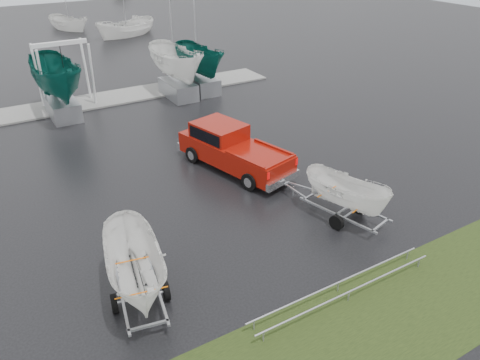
{
  "coord_description": "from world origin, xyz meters",
  "views": [
    {
      "loc": [
        -4.6,
        -17.53,
        10.45
      ],
      "look_at": [
        3.98,
        -3.11,
        1.2
      ],
      "focal_mm": 35.0,
      "sensor_mm": 36.0,
      "label": 1
    }
  ],
  "objects_px": {
    "pickup_truck": "(230,147)",
    "trailer_hitched": "(350,167)",
    "trailer_parked": "(131,229)",
    "boat_hoist": "(63,65)"
  },
  "relations": [
    {
      "from": "pickup_truck",
      "to": "trailer_parked",
      "type": "bearing_deg",
      "value": -151.06
    },
    {
      "from": "pickup_truck",
      "to": "boat_hoist",
      "type": "bearing_deg",
      "value": 95.8
    },
    {
      "from": "pickup_truck",
      "to": "trailer_hitched",
      "type": "bearing_deg",
      "value": -90.0
    },
    {
      "from": "trailer_hitched",
      "to": "trailer_parked",
      "type": "bearing_deg",
      "value": 167.38
    },
    {
      "from": "pickup_truck",
      "to": "trailer_hitched",
      "type": "relative_size",
      "value": 1.5
    },
    {
      "from": "pickup_truck",
      "to": "trailer_hitched",
      "type": "xyz_separation_m",
      "value": [
        1.61,
        -6.36,
        1.28
      ]
    },
    {
      "from": "trailer_hitched",
      "to": "boat_hoist",
      "type": "xyz_separation_m",
      "value": [
        -6.29,
        19.15,
        0.33
      ]
    },
    {
      "from": "trailer_parked",
      "to": "pickup_truck",
      "type": "bearing_deg",
      "value": 53.84
    },
    {
      "from": "trailer_parked",
      "to": "boat_hoist",
      "type": "bearing_deg",
      "value": 93.71
    },
    {
      "from": "pickup_truck",
      "to": "trailer_parked",
      "type": "xyz_separation_m",
      "value": [
        -7.03,
        -6.6,
        1.69
      ]
    }
  ]
}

